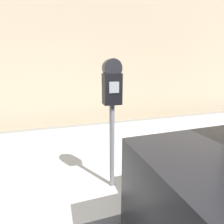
{
  "coord_description": "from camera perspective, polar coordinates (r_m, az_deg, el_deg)",
  "views": [
    {
      "loc": [
        0.01,
        -0.53,
        1.49
      ],
      "look_at": [
        0.57,
        1.25,
        1.03
      ],
      "focal_mm": 28.0,
      "sensor_mm": 36.0,
      "label": 1
    }
  ],
  "objects": [
    {
      "name": "parking_meter",
      "position": [
        1.88,
        0.0,
        4.91
      ],
      "size": [
        0.19,
        0.15,
        1.48
      ],
      "color": "slate",
      "rests_on": "sidewalk"
    },
    {
      "name": "sidewalk",
      "position": [
        3.08,
        -16.11,
        -14.48
      ],
      "size": [
        24.0,
        2.8,
        0.11
      ],
      "color": "#9E9B96",
      "rests_on": "ground_plane"
    }
  ]
}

